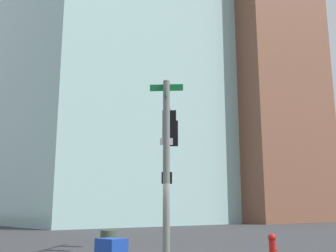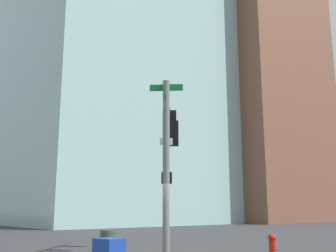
{
  "view_description": "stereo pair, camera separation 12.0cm",
  "coord_description": "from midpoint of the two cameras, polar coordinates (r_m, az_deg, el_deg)",
  "views": [
    {
      "loc": [
        -9.31,
        -10.64,
        1.63
      ],
      "look_at": [
        0.3,
        0.71,
        4.72
      ],
      "focal_mm": 43.18,
      "sensor_mm": 36.0,
      "label": 1
    },
    {
      "loc": [
        -9.22,
        -10.72,
        1.63
      ],
      "look_at": [
        0.3,
        0.71,
        4.72
      ],
      "focal_mm": 43.18,
      "sensor_mm": 36.0,
      "label": 2
    }
  ],
  "objects": [
    {
      "name": "litter_bin",
      "position": [
        14.31,
        -8.65,
        -16.23
      ],
      "size": [
        0.56,
        0.56,
        0.95
      ],
      "primitive_type": "cylinder",
      "color": "#384738",
      "rests_on": "ground_plane"
    },
    {
      "name": "building_brick_midblock",
      "position": [
        67.97,
        -3.47,
        8.12
      ],
      "size": [
        22.8,
        15.82,
        49.38
      ],
      "primitive_type": "cube",
      "color": "brown",
      "rests_on": "ground_plane"
    },
    {
      "name": "signal_pole_assembly",
      "position": [
        15.56,
        -0.11,
        -2.57
      ],
      "size": [
        3.93,
        4.06,
        6.2
      ],
      "rotation": [
        0.0,
        0.0,
        0.81
      ],
      "color": "slate",
      "rests_on": "ground_plane"
    },
    {
      "name": "building_brick_farside",
      "position": [
        64.34,
        3.37,
        11.68
      ],
      "size": [
        19.5,
        15.92,
        54.34
      ],
      "primitive_type": "cube",
      "color": "brown",
      "rests_on": "ground_plane"
    },
    {
      "name": "fire_hydrant",
      "position": [
        14.07,
        14.27,
        -16.1
      ],
      "size": [
        0.34,
        0.26,
        0.87
      ],
      "color": "red",
      "rests_on": "ground_plane"
    },
    {
      "name": "building_brick_nearside",
      "position": [
        62.11,
        11.41,
        3.58
      ],
      "size": [
        18.13,
        17.15,
        35.57
      ],
      "primitive_type": "cube",
      "color": "brown",
      "rests_on": "ground_plane"
    }
  ]
}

